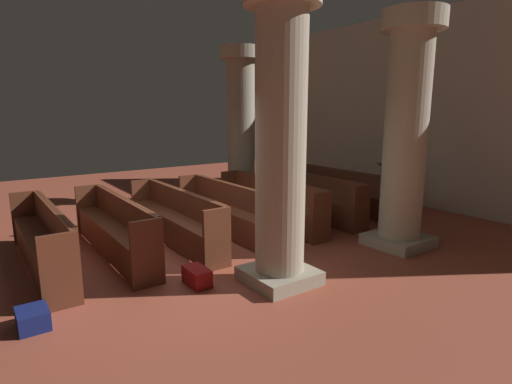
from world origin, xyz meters
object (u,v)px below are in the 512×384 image
pew_row_1 (308,194)px  pillar_far_side (241,123)px  pew_row_5 (114,225)px  lectern (389,190)px  pillar_aisle_rear (281,135)px  pew_row_2 (270,200)px  hymn_book (304,172)px  pillar_aisle_side (406,130)px  pew_row_6 (41,236)px  kneeler_box_navy (33,319)px  pew_row_0 (341,189)px  pew_row_3 (226,207)px  pew_row_4 (174,215)px  kneeler_box_red (197,276)px

pew_row_1 → pillar_far_side: pillar_far_side is taller
pew_row_5 → lectern: (0.59, 6.09, -0.04)m
pillar_aisle_rear → pew_row_2: bearing=145.3°
hymn_book → pillar_aisle_side: bearing=-5.3°
pew_row_6 → kneeler_box_navy: bearing=-11.9°
pew_row_1 → pillar_aisle_side: 2.76m
pew_row_0 → pew_row_3: bearing=-90.0°
pew_row_2 → pew_row_3: size_ratio=1.00×
pew_row_0 → pew_row_2: size_ratio=1.00×
lectern → pew_row_5: bearing=-95.6°
pillar_far_side → hymn_book: size_ratio=19.41×
pew_row_4 → lectern: 5.10m
pew_row_2 → lectern: lectern is taller
pillar_far_side → pillar_aisle_rear: bearing=-27.9°
pew_row_0 → lectern: 1.11m
pew_row_5 → pillar_aisle_side: bearing=60.1°
pew_row_0 → hymn_book: size_ratio=15.48×
pew_row_3 → lectern: 4.08m
pew_row_3 → pew_row_5: bearing=-90.0°
pew_row_5 → pew_row_2: bearing=90.0°
pew_row_5 → hymn_book: bearing=94.8°
kneeler_box_navy → pew_row_3: bearing=116.8°
pew_row_6 → pillar_far_side: bearing=114.8°
pew_row_0 → pillar_aisle_side: bearing=-25.0°
pew_row_0 → pew_row_6: 6.18m
pew_row_0 → pillar_aisle_rear: bearing=-57.6°
pew_row_0 → kneeler_box_red: pew_row_0 is taller
pillar_aisle_side → lectern: size_ratio=3.49×
pillar_aisle_side → pew_row_4: bearing=-127.6°
pillar_aisle_rear → lectern: bearing=110.7°
pew_row_4 → pillar_far_side: pillar_far_side is taller
pew_row_0 → pew_row_6: (0.00, -6.18, 0.00)m
pillar_aisle_side → lectern: 3.07m
pew_row_1 → pillar_aisle_rear: (2.34, -2.65, 1.47)m
pew_row_2 → pew_row_6: 4.12m
pew_row_3 → lectern: bearing=81.6°
pew_row_0 → pew_row_3: 3.09m
pillar_far_side → hymn_book: (1.92, 0.39, -1.04)m
pew_row_0 → pew_row_5: 5.15m
pillar_far_side → kneeler_box_red: 5.61m
lectern → kneeler_box_red: lectern is taller
lectern → kneeler_box_navy: (1.15, -7.49, -0.35)m
kneeler_box_navy → pew_row_2: bearing=111.3°
pew_row_3 → pillar_aisle_side: size_ratio=0.80×
pew_row_1 → pillar_aisle_side: bearing=-1.4°
pew_row_1 → pew_row_5: same height
pew_row_2 → kneeler_box_red: (1.78, -2.56, -0.38)m
pew_row_6 → pillar_aisle_rear: size_ratio=0.80×
pillar_aisle_side → hymn_book: 2.91m
pew_row_5 → pew_row_0: bearing=90.0°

